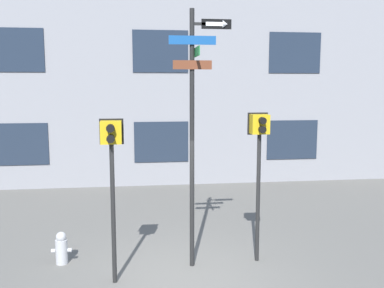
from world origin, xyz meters
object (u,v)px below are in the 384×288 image
(pedestrian_signal_left, at_px, (112,154))
(pedestrian_signal_right, at_px, (259,146))
(fire_hydrant, at_px, (61,248))
(street_sign_pole, at_px, (195,117))

(pedestrian_signal_left, xyz_separation_m, pedestrian_signal_right, (2.82, 0.62, 0.02))
(pedestrian_signal_left, relative_size, fire_hydrant, 4.53)
(pedestrian_signal_right, bearing_deg, pedestrian_signal_left, -167.64)
(street_sign_pole, relative_size, pedestrian_signal_right, 1.64)
(pedestrian_signal_right, bearing_deg, street_sign_pole, -176.45)
(street_sign_pole, bearing_deg, pedestrian_signal_left, -160.61)
(pedestrian_signal_left, bearing_deg, street_sign_pole, 19.39)
(street_sign_pole, relative_size, fire_hydrant, 7.55)
(pedestrian_signal_right, xyz_separation_m, fire_hydrant, (-3.91, 0.36, -2.05))
(pedestrian_signal_left, distance_m, pedestrian_signal_right, 2.89)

